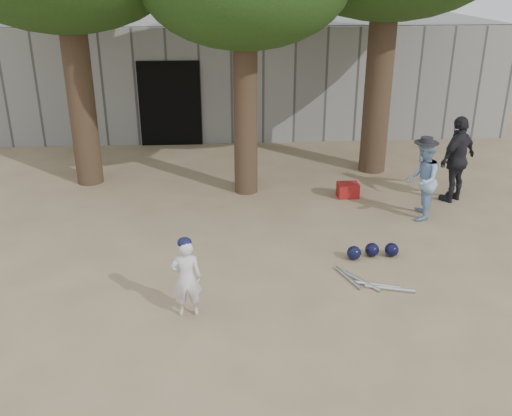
{
  "coord_description": "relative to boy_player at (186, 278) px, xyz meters",
  "views": [
    {
      "loc": [
        0.07,
        -7.06,
        4.34
      ],
      "look_at": [
        0.6,
        1.0,
        0.95
      ],
      "focal_mm": 40.0,
      "sensor_mm": 36.0,
      "label": 1
    }
  ],
  "objects": [
    {
      "name": "spectator_blue",
      "position": [
        4.19,
        3.0,
        0.19
      ],
      "size": [
        0.79,
        0.88,
        1.5
      ],
      "primitive_type": "imported",
      "rotation": [
        0.0,
        0.0,
        4.34
      ],
      "color": "#86A7CF",
      "rests_on": "ground"
    },
    {
      "name": "back_building",
      "position": [
        0.42,
        10.74,
        0.94
      ],
      "size": [
        16.0,
        5.24,
        3.0
      ],
      "color": "gray",
      "rests_on": "ground"
    },
    {
      "name": "ground",
      "position": [
        0.42,
        0.41,
        -0.56
      ],
      "size": [
        70.0,
        70.0,
        0.0
      ],
      "primitive_type": "plane",
      "color": "#937C5E",
      "rests_on": "ground"
    },
    {
      "name": "spectator_dark",
      "position": [
        5.17,
        3.83,
        0.31
      ],
      "size": [
        1.08,
        0.93,
        1.74
      ],
      "primitive_type": "imported",
      "rotation": [
        0.0,
        0.0,
        3.75
      ],
      "color": "black",
      "rests_on": "ground"
    },
    {
      "name": "boy_player",
      "position": [
        0.0,
        0.0,
        0.0
      ],
      "size": [
        0.43,
        0.3,
        1.12
      ],
      "primitive_type": "imported",
      "rotation": [
        0.0,
        0.0,
        3.23
      ],
      "color": "silver",
      "rests_on": "ground"
    },
    {
      "name": "helmet_row",
      "position": [
        2.92,
        1.48,
        -0.44
      ],
      "size": [
        0.87,
        0.32,
        0.23
      ],
      "color": "black",
      "rests_on": "ground"
    },
    {
      "name": "red_bag",
      "position": [
        3.09,
        4.14,
        -0.41
      ],
      "size": [
        0.43,
        0.33,
        0.3
      ],
      "primitive_type": "cube",
      "rotation": [
        0.0,
        0.0,
        0.02
      ],
      "color": "#A51621",
      "rests_on": "ground"
    },
    {
      "name": "bat_pile",
      "position": [
        2.65,
        0.61,
        -0.53
      ],
      "size": [
        1.04,
        0.84,
        0.06
      ],
      "color": "silver",
      "rests_on": "ground"
    }
  ]
}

